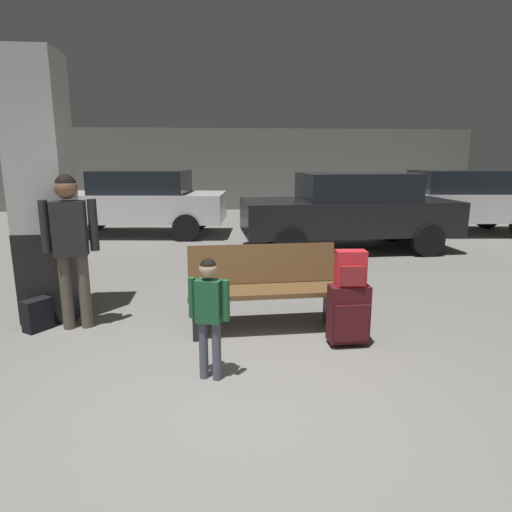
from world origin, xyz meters
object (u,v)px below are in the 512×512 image
adult (70,236)px  parked_car_far (138,201)px  backpack_dark_floor (37,315)px  parked_car_near (349,209)px  child (209,306)px  backpack_bright (351,269)px  structural_pillar (43,192)px  bench (265,289)px  suitcase (349,314)px  parked_car_side (455,200)px

adult → parked_car_far: size_ratio=0.38×
backpack_dark_floor → parked_car_far: 6.04m
parked_car_near → child: bearing=-117.7°
backpack_bright → backpack_dark_floor: 3.29m
structural_pillar → bench: structural_pillar is taller
suitcase → parked_car_far: parked_car_far is taller
parked_car_side → parked_car_near: 3.53m
parked_car_near → parked_car_far: bearing=154.4°
child → parked_car_near: bearing=62.3°
suitcase → backpack_dark_floor: bearing=168.0°
parked_car_far → parked_car_side: (7.55, -0.46, 0.00)m
suitcase → child: 1.47m
parked_car_far → parked_car_side: 7.56m
structural_pillar → child: size_ratio=2.82×
backpack_bright → parked_car_side: (4.46, 6.22, 0.03)m
suitcase → backpack_dark_floor: 3.24m
structural_pillar → parked_car_near: (4.49, 3.45, -0.62)m
backpack_bright → parked_car_side: parked_car_side is taller
suitcase → parked_car_near: parked_car_near is taller
structural_pillar → parked_car_side: bearing=34.0°
backpack_dark_floor → suitcase: bearing=-12.0°
bench → backpack_bright: backpack_bright is taller
backpack_bright → parked_car_near: parked_car_near is taller
parked_car_far → parked_car_near: same height
structural_pillar → suitcase: (3.13, -1.10, -1.11)m
bench → child: 1.22m
suitcase → parked_car_side: bearing=54.4°
suitcase → adult: (-2.76, 0.70, 0.69)m
suitcase → adult: adult is taller
adult → parked_car_far: (-0.33, 5.98, -0.20)m
parked_car_side → adult: bearing=-142.6°
adult → structural_pillar: bearing=132.9°
structural_pillar → backpack_bright: bearing=-19.4°
backpack_dark_floor → parked_car_near: (4.52, 3.88, 0.64)m
parked_car_side → bench: bearing=-132.4°
parked_car_far → adult: bearing=-86.8°
adult → parked_car_side: bearing=37.4°
structural_pillar → suitcase: structural_pillar is taller
bench → parked_car_near: 4.58m
parked_car_side → suitcase: bearing=-125.6°
parked_car_near → backpack_dark_floor: bearing=-139.4°
bench → parked_car_side: parked_car_side is taller
suitcase → structural_pillar: bearing=160.6°
suitcase → parked_car_side: parked_car_side is taller
suitcase → bench: bearing=146.2°
suitcase → backpack_dark_floor: suitcase is taller
bench → backpack_bright: 0.97m
suitcase → parked_car_far: bearing=114.8°
parked_car_side → child: bearing=-130.5°
structural_pillar → bench: (2.37, -0.59, -0.99)m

